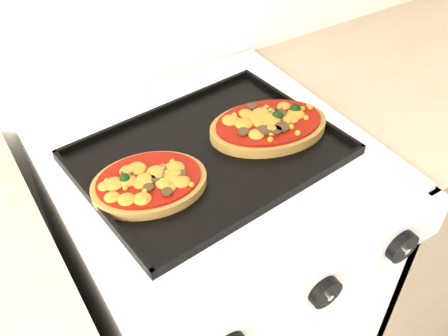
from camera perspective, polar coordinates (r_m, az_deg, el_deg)
stove at (r=1.30m, az=-0.97°, el=-13.73°), size 0.60×0.60×0.91m
control_panel at (r=0.83m, az=10.29°, el=-13.00°), size 0.60×0.02×0.09m
knob_center at (r=0.83m, az=11.49°, el=-13.75°), size 0.06×0.02×0.06m
knob_right at (r=0.92m, az=19.67°, el=-8.46°), size 0.06×0.02×0.06m
baking_tray at (r=0.94m, az=-1.62°, el=1.81°), size 0.51×0.40×0.02m
pizza_left at (r=0.87m, az=-8.56°, el=-1.53°), size 0.23×0.19×0.03m
pizza_right at (r=0.99m, az=5.11°, el=4.95°), size 0.27×0.21×0.03m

